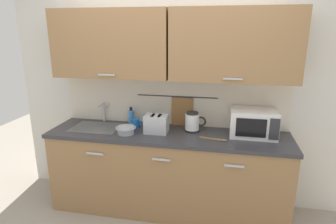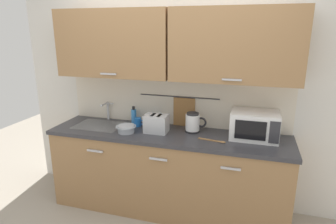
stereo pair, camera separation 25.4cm
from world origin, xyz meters
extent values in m
plane|color=#9E9384|center=(0.00, 0.00, 0.00)|extent=(8.00, 8.00, 0.00)
cube|color=#997047|center=(0.00, 0.30, 0.43)|extent=(2.50, 0.60, 0.86)
cube|color=#B7B7BC|center=(-0.69, -0.01, 0.74)|extent=(0.18, 0.02, 0.02)
cube|color=#B7B7BC|center=(0.00, -0.01, 0.74)|extent=(0.18, 0.02, 0.02)
cube|color=#B7B7BC|center=(0.69, -0.01, 0.74)|extent=(0.18, 0.02, 0.02)
cube|color=#333338|center=(0.00, 0.30, 0.88)|extent=(2.53, 0.63, 0.04)
cube|color=#9EA0A5|center=(-0.82, 0.32, 0.85)|extent=(0.52, 0.38, 0.09)
cube|color=silver|center=(0.00, 0.63, 1.25)|extent=(3.70, 0.06, 2.50)
cube|color=beige|center=(0.00, 0.59, 1.18)|extent=(2.50, 0.01, 0.55)
cube|color=#997047|center=(-0.63, 0.43, 1.80)|extent=(1.24, 0.33, 0.70)
cube|color=#B7B7BC|center=(-0.63, 0.26, 1.50)|extent=(0.18, 0.01, 0.02)
cube|color=#997047|center=(0.63, 0.43, 1.80)|extent=(1.24, 0.33, 0.70)
cube|color=#B7B7BC|center=(0.63, 0.26, 1.50)|extent=(0.18, 0.01, 0.02)
cylinder|color=#333338|center=(0.05, 0.58, 1.23)|extent=(0.90, 0.01, 0.01)
cube|color=olive|center=(0.11, 0.58, 1.05)|extent=(0.24, 0.02, 0.34)
cylinder|color=#B2B5BA|center=(-0.82, 0.55, 1.01)|extent=(0.03, 0.03, 0.22)
cylinder|color=#B2B5BA|center=(-0.82, 0.47, 1.11)|extent=(0.02, 0.16, 0.02)
cube|color=#B2B5BA|center=(-0.78, 0.55, 1.10)|extent=(0.07, 0.02, 0.01)
cube|color=white|center=(0.87, 0.41, 1.04)|extent=(0.46, 0.34, 0.27)
cube|color=black|center=(0.83, 0.24, 1.04)|extent=(0.29, 0.01, 0.18)
cube|color=#2D2D33|center=(1.05, 0.24, 1.04)|extent=(0.09, 0.01, 0.21)
cylinder|color=black|center=(0.24, 0.42, 0.91)|extent=(0.16, 0.16, 0.02)
cylinder|color=white|center=(0.24, 0.42, 1.00)|extent=(0.15, 0.15, 0.17)
cylinder|color=#262628|center=(0.24, 0.42, 1.10)|extent=(0.13, 0.13, 0.02)
torus|color=black|center=(0.34, 0.42, 1.01)|extent=(0.11, 0.02, 0.11)
cylinder|color=#3F8CD8|center=(-0.47, 0.52, 0.98)|extent=(0.06, 0.06, 0.16)
cylinder|color=black|center=(-0.47, 0.52, 1.08)|extent=(0.03, 0.03, 0.04)
cylinder|color=blue|center=(-0.22, 0.51, 0.95)|extent=(0.08, 0.08, 0.09)
torus|color=blue|center=(-0.17, 0.51, 0.95)|extent=(0.06, 0.01, 0.06)
cylinder|color=#A5ADB7|center=(-0.42, 0.19, 0.94)|extent=(0.17, 0.17, 0.07)
torus|color=#A5ADB7|center=(-0.42, 0.19, 0.97)|extent=(0.21, 0.21, 0.01)
cube|color=#B7BABF|center=(-0.12, 0.29, 1.00)|extent=(0.24, 0.17, 0.19)
cube|color=black|center=(-0.15, 0.29, 1.08)|extent=(0.03, 0.12, 0.01)
cube|color=black|center=(-0.08, 0.29, 1.08)|extent=(0.03, 0.12, 0.01)
cube|color=black|center=(-0.25, 0.29, 1.02)|extent=(0.02, 0.02, 0.02)
cylinder|color=blue|center=(-0.38, 0.42, 0.95)|extent=(0.08, 0.08, 0.09)
torus|color=blue|center=(-0.33, 0.42, 0.95)|extent=(0.06, 0.01, 0.06)
cube|color=#9E7042|center=(0.45, 0.21, 0.91)|extent=(0.22, 0.05, 0.01)
ellipsoid|color=#9E7042|center=(0.58, 0.19, 0.91)|extent=(0.07, 0.05, 0.01)
camera|label=1|loc=(0.57, -2.50, 1.95)|focal=30.95mm
camera|label=2|loc=(0.82, -2.44, 1.95)|focal=30.95mm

